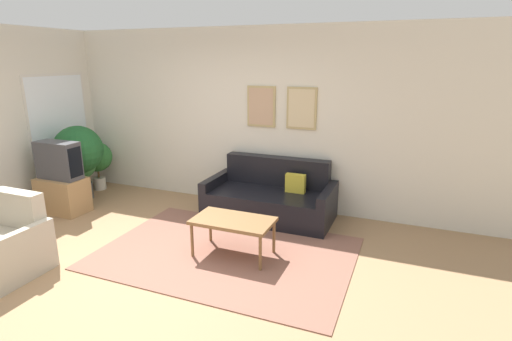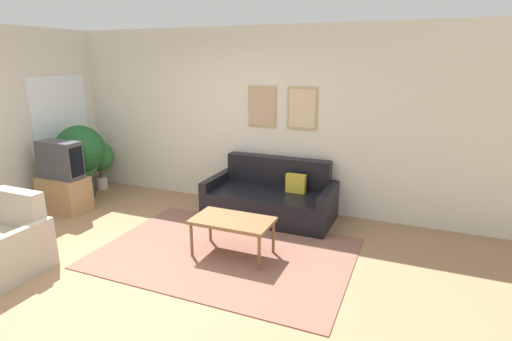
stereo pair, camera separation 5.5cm
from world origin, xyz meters
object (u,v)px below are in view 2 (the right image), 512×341
armchair (2,247)px  couch (271,198)px  coffee_table (233,223)px  tv (60,160)px  potted_plant_tall (80,151)px

armchair → couch: bearing=33.3°
coffee_table → tv: bearing=174.1°
armchair → tv: bearing=100.4°
couch → coffee_table: size_ratio=1.96×
tv → potted_plant_tall: (-0.18, 0.56, -0.01)m
couch → armchair: size_ratio=2.15×
couch → tv: 3.16m
couch → coffee_table: couch is taller
coffee_table → potted_plant_tall: potted_plant_tall is taller
tv → armchair: (0.84, -1.59, -0.51)m
armchair → potted_plant_tall: (-1.02, 2.15, 0.50)m
coffee_table → armchair: 2.48m
tv → armchair: size_ratio=0.78×
armchair → potted_plant_tall: 2.44m
tv → potted_plant_tall: size_ratio=0.55×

